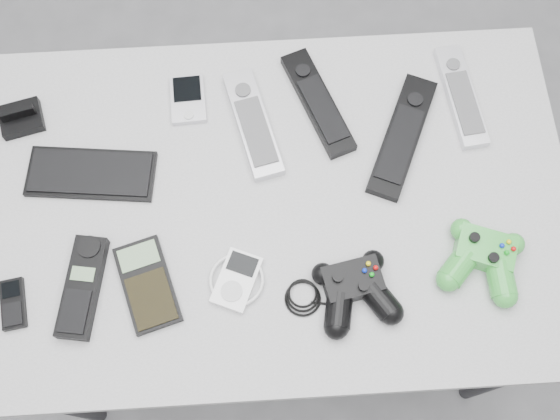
{
  "coord_description": "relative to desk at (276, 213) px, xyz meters",
  "views": [
    {
      "loc": [
        -0.11,
        -0.46,
        1.8
      ],
      "look_at": [
        -0.08,
        -0.05,
        0.73
      ],
      "focal_mm": 42.0,
      "sensor_mm": 36.0,
      "label": 1
    }
  ],
  "objects": [
    {
      "name": "floor",
      "position": [
        0.09,
        0.02,
        -0.65
      ],
      "size": [
        3.5,
        3.5,
        0.0
      ],
      "primitive_type": "plane",
      "color": "#5F5E63",
      "rests_on": "ground"
    },
    {
      "name": "desk",
      "position": [
        0.0,
        0.0,
        0.0
      ],
      "size": [
        1.06,
        0.68,
        0.71
      ],
      "color": "gray",
      "rests_on": "floor"
    },
    {
      "name": "pda_keyboard",
      "position": [
        -0.33,
        0.07,
        0.07
      ],
      "size": [
        0.24,
        0.12,
        0.01
      ],
      "primitive_type": "cube",
      "rotation": [
        0.0,
        0.0,
        -0.11
      ],
      "color": "black",
      "rests_on": "desk"
    },
    {
      "name": "dock_bracket",
      "position": [
        -0.46,
        0.19,
        0.08
      ],
      "size": [
        0.09,
        0.08,
        0.04
      ],
      "primitive_type": "cube",
      "rotation": [
        0.0,
        0.0,
        0.25
      ],
      "color": "black",
      "rests_on": "desk"
    },
    {
      "name": "pda",
      "position": [
        -0.15,
        0.21,
        0.07
      ],
      "size": [
        0.07,
        0.1,
        0.02
      ],
      "primitive_type": "cube",
      "rotation": [
        0.0,
        0.0,
        0.05
      ],
      "color": "silver",
      "rests_on": "desk"
    },
    {
      "name": "remote_silver_a",
      "position": [
        -0.03,
        0.15,
        0.07
      ],
      "size": [
        0.11,
        0.23,
        0.02
      ],
      "primitive_type": "cube",
      "rotation": [
        0.0,
        0.0,
        0.23
      ],
      "color": "silver",
      "rests_on": "desk"
    },
    {
      "name": "remote_black_a",
      "position": [
        0.09,
        0.19,
        0.07
      ],
      "size": [
        0.13,
        0.23,
        0.02
      ],
      "primitive_type": "cube",
      "rotation": [
        0.0,
        0.0,
        0.35
      ],
      "color": "black",
      "rests_on": "desk"
    },
    {
      "name": "remote_black_b",
      "position": [
        0.24,
        0.11,
        0.07
      ],
      "size": [
        0.16,
        0.26,
        0.02
      ],
      "primitive_type": "cube",
      "rotation": [
        0.0,
        0.0,
        -0.42
      ],
      "color": "black",
      "rests_on": "desk"
    },
    {
      "name": "remote_silver_b",
      "position": [
        0.36,
        0.19,
        0.07
      ],
      "size": [
        0.07,
        0.22,
        0.02
      ],
      "primitive_type": "cube",
      "rotation": [
        0.0,
        0.0,
        0.11
      ],
      "color": "silver",
      "rests_on": "desk"
    },
    {
      "name": "mobile_phone",
      "position": [
        -0.45,
        -0.16,
        0.07
      ],
      "size": [
        0.05,
        0.09,
        0.01
      ],
      "primitive_type": "cube",
      "rotation": [
        0.0,
        0.0,
        0.16
      ],
      "color": "black",
      "rests_on": "desk"
    },
    {
      "name": "cordless_handset",
      "position": [
        -0.33,
        -0.14,
        0.08
      ],
      "size": [
        0.08,
        0.18,
        0.03
      ],
      "primitive_type": "cube",
      "rotation": [
        0.0,
        0.0,
        -0.16
      ],
      "color": "black",
      "rests_on": "desk"
    },
    {
      "name": "calculator",
      "position": [
        -0.23,
        -0.14,
        0.07
      ],
      "size": [
        0.12,
        0.17,
        0.02
      ],
      "primitive_type": "cube",
      "rotation": [
        0.0,
        0.0,
        0.29
      ],
      "color": "black",
      "rests_on": "desk"
    },
    {
      "name": "mp3_player",
      "position": [
        -0.08,
        -0.14,
        0.07
      ],
      "size": [
        0.13,
        0.13,
        0.02
      ],
      "primitive_type": "cube",
      "rotation": [
        0.0,
        0.0,
        -0.4
      ],
      "color": "white",
      "rests_on": "desk"
    },
    {
      "name": "controller_black",
      "position": [
        0.12,
        -0.17,
        0.08
      ],
      "size": [
        0.26,
        0.19,
        0.05
      ],
      "primitive_type": null,
      "rotation": [
        0.0,
        0.0,
        0.2
      ],
      "color": "black",
      "rests_on": "desk"
    },
    {
      "name": "controller_green",
      "position": [
        0.35,
        -0.13,
        0.09
      ],
      "size": [
        0.18,
        0.19,
        0.05
      ],
      "primitive_type": null,
      "rotation": [
        0.0,
        0.0,
        -0.36
      ],
      "color": "#23822F",
      "rests_on": "desk"
    }
  ]
}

